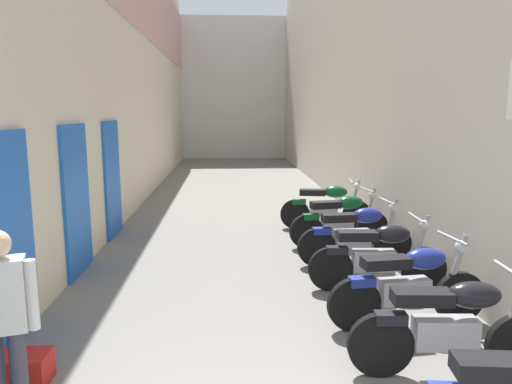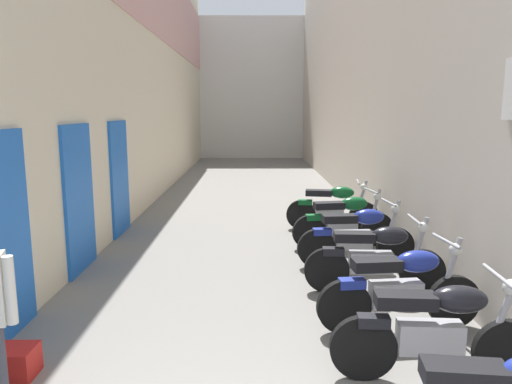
{
  "view_description": "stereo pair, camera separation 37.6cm",
  "coord_description": "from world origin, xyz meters",
  "px_view_note": "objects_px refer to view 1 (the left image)",
  "views": [
    {
      "loc": [
        -0.36,
        -1.38,
        2.39
      ],
      "look_at": [
        0.08,
        5.79,
        1.16
      ],
      "focal_mm": 33.46,
      "sensor_mm": 36.0,
      "label": 1
    },
    {
      "loc": [
        0.02,
        -1.39,
        2.39
      ],
      "look_at": [
        0.08,
        5.79,
        1.16
      ],
      "focal_mm": 33.46,
      "sensor_mm": 36.0,
      "label": 2
    }
  ],
  "objects_px": {
    "motorcycle_second": "(452,325)",
    "motorcycle_fourth": "(378,254)",
    "motorcycle_seventh": "(327,205)",
    "motorcycle_third": "(409,284)",
    "motorcycle_sixth": "(341,218)",
    "pedestrian_by_doorway": "(3,318)",
    "plastic_crate": "(24,369)",
    "motorcycle_fifth": "(356,233)"
  },
  "relations": [
    {
      "from": "motorcycle_second",
      "to": "plastic_crate",
      "type": "relative_size",
      "value": 4.21
    },
    {
      "from": "pedestrian_by_doorway",
      "to": "motorcycle_seventh",
      "type": "bearing_deg",
      "value": 59.02
    },
    {
      "from": "pedestrian_by_doorway",
      "to": "motorcycle_second",
      "type": "bearing_deg",
      "value": 8.84
    },
    {
      "from": "motorcycle_third",
      "to": "pedestrian_by_doorway",
      "type": "xyz_separation_m",
      "value": [
        -3.62,
        -1.59,
        0.42
      ]
    },
    {
      "from": "motorcycle_second",
      "to": "motorcycle_fourth",
      "type": "height_order",
      "value": "same"
    },
    {
      "from": "motorcycle_second",
      "to": "motorcycle_third",
      "type": "bearing_deg",
      "value": 90.0
    },
    {
      "from": "motorcycle_sixth",
      "to": "motorcycle_seventh",
      "type": "relative_size",
      "value": 1.0
    },
    {
      "from": "motorcycle_second",
      "to": "motorcycle_sixth",
      "type": "bearing_deg",
      "value": 90.0
    },
    {
      "from": "motorcycle_seventh",
      "to": "motorcycle_second",
      "type": "bearing_deg",
      "value": -90.0
    },
    {
      "from": "plastic_crate",
      "to": "motorcycle_second",
      "type": "bearing_deg",
      "value": -1.59
    },
    {
      "from": "motorcycle_sixth",
      "to": "motorcycle_third",
      "type": "bearing_deg",
      "value": -90.0
    },
    {
      "from": "motorcycle_fifth",
      "to": "plastic_crate",
      "type": "relative_size",
      "value": 4.21
    },
    {
      "from": "motorcycle_fifth",
      "to": "motorcycle_sixth",
      "type": "distance_m",
      "value": 1.04
    },
    {
      "from": "motorcycle_fifth",
      "to": "motorcycle_second",
      "type": "bearing_deg",
      "value": -90.0
    },
    {
      "from": "motorcycle_sixth",
      "to": "motorcycle_seventh",
      "type": "height_order",
      "value": "same"
    },
    {
      "from": "motorcycle_second",
      "to": "plastic_crate",
      "type": "xyz_separation_m",
      "value": [
        -3.81,
        0.11,
        -0.36
      ]
    },
    {
      "from": "motorcycle_second",
      "to": "motorcycle_third",
      "type": "height_order",
      "value": "same"
    },
    {
      "from": "motorcycle_sixth",
      "to": "plastic_crate",
      "type": "height_order",
      "value": "motorcycle_sixth"
    },
    {
      "from": "motorcycle_fifth",
      "to": "motorcycle_seventh",
      "type": "xyz_separation_m",
      "value": [
        -0.0,
        2.25,
        0.0
      ]
    },
    {
      "from": "motorcycle_fourth",
      "to": "pedestrian_by_doorway",
      "type": "height_order",
      "value": "pedestrian_by_doorway"
    },
    {
      "from": "motorcycle_third",
      "to": "motorcycle_seventh",
      "type": "xyz_separation_m",
      "value": [
        -0.0,
        4.45,
        0.0
      ]
    },
    {
      "from": "motorcycle_seventh",
      "to": "motorcycle_third",
      "type": "bearing_deg",
      "value": -90.0
    },
    {
      "from": "motorcycle_fourth",
      "to": "motorcycle_seventh",
      "type": "relative_size",
      "value": 1.01
    },
    {
      "from": "motorcycle_fourth",
      "to": "motorcycle_seventh",
      "type": "distance_m",
      "value": 3.36
    },
    {
      "from": "motorcycle_third",
      "to": "pedestrian_by_doorway",
      "type": "distance_m",
      "value": 3.98
    },
    {
      "from": "motorcycle_third",
      "to": "motorcycle_sixth",
      "type": "height_order",
      "value": "same"
    },
    {
      "from": "pedestrian_by_doorway",
      "to": "motorcycle_sixth",
      "type": "bearing_deg",
      "value": 53.12
    },
    {
      "from": "motorcycle_seventh",
      "to": "plastic_crate",
      "type": "distance_m",
      "value": 6.59
    },
    {
      "from": "motorcycle_seventh",
      "to": "pedestrian_by_doorway",
      "type": "bearing_deg",
      "value": -120.98
    },
    {
      "from": "motorcycle_second",
      "to": "motorcycle_fifth",
      "type": "bearing_deg",
      "value": 90.0
    },
    {
      "from": "motorcycle_fourth",
      "to": "motorcycle_sixth",
      "type": "bearing_deg",
      "value": 90.0
    },
    {
      "from": "motorcycle_fourth",
      "to": "plastic_crate",
      "type": "relative_size",
      "value": 4.21
    },
    {
      "from": "motorcycle_second",
      "to": "motorcycle_fourth",
      "type": "bearing_deg",
      "value": 90.0
    },
    {
      "from": "pedestrian_by_doorway",
      "to": "plastic_crate",
      "type": "xyz_separation_m",
      "value": [
        -0.19,
        0.67,
        -0.78
      ]
    },
    {
      "from": "motorcycle_third",
      "to": "plastic_crate",
      "type": "relative_size",
      "value": 4.2
    },
    {
      "from": "motorcycle_second",
      "to": "motorcycle_fifth",
      "type": "height_order",
      "value": "same"
    },
    {
      "from": "motorcycle_third",
      "to": "motorcycle_seventh",
      "type": "relative_size",
      "value": 1.0
    },
    {
      "from": "motorcycle_third",
      "to": "motorcycle_sixth",
      "type": "bearing_deg",
      "value": 90.0
    },
    {
      "from": "motorcycle_seventh",
      "to": "plastic_crate",
      "type": "relative_size",
      "value": 4.18
    },
    {
      "from": "motorcycle_sixth",
      "to": "motorcycle_seventh",
      "type": "distance_m",
      "value": 1.21
    },
    {
      "from": "motorcycle_seventh",
      "to": "motorcycle_fourth",
      "type": "bearing_deg",
      "value": -90.0
    },
    {
      "from": "motorcycle_second",
      "to": "motorcycle_seventh",
      "type": "relative_size",
      "value": 1.01
    }
  ]
}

